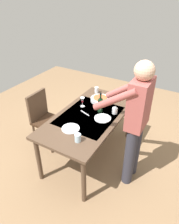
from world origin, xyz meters
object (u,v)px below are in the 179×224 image
at_px(chair_near, 43,116).
at_px(water_cup_near_left, 97,90).
at_px(dining_table, 90,119).
at_px(wine_bottle, 100,105).
at_px(dinner_plate_far, 103,118).
at_px(wine_glass_right, 130,94).
at_px(serving_bowl_pasta, 100,99).
at_px(wine_glass_left, 82,100).
at_px(water_cup_near_right, 78,138).
at_px(dinner_plate_near, 71,128).
at_px(water_cup_far_left, 115,111).
at_px(person_server, 136,119).

xyz_separation_m(chair_near, water_cup_near_left, (-0.74, 0.56, 0.28)).
relative_size(dining_table, wine_bottle, 5.49).
bearing_deg(water_cup_near_left, dinner_plate_far, 34.62).
bearing_deg(wine_bottle, wine_glass_right, 155.34).
bearing_deg(serving_bowl_pasta, wine_glass_left, -28.83).
bearing_deg(wine_bottle, water_cup_near_right, 6.30).
height_order(wine_glass_right, dinner_plate_far, wine_glass_right).
xyz_separation_m(wine_glass_left, dinner_plate_near, (0.55, 0.16, -0.10)).
height_order(wine_bottle, wine_glass_left, wine_bottle).
xyz_separation_m(wine_glass_right, water_cup_far_left, (0.47, -0.04, -0.06)).
relative_size(water_cup_near_left, water_cup_far_left, 1.18).
relative_size(wine_bottle, wine_glass_left, 1.96).
relative_size(wine_bottle, serving_bowl_pasta, 0.99).
relative_size(person_server, water_cup_near_left, 16.05).
bearing_deg(water_cup_near_left, serving_bowl_pasta, 39.74).
height_order(chair_near, water_cup_near_right, chair_near).
distance_m(water_cup_far_left, dinner_plate_near, 0.71).
bearing_deg(water_cup_near_left, dinner_plate_near, 10.48).
bearing_deg(wine_glass_right, serving_bowl_pasta, -55.80).
bearing_deg(chair_near, water_cup_far_left, 105.88).
xyz_separation_m(wine_bottle, water_cup_near_left, (-0.49, -0.33, -0.06)).
distance_m(wine_glass_right, dinner_plate_far, 0.70).
height_order(water_cup_far_left, dinner_plate_far, water_cup_far_left).
height_order(dining_table, wine_glass_left, wine_glass_left).
relative_size(wine_glass_right, water_cup_near_right, 1.50).
relative_size(wine_glass_left, dinner_plate_near, 0.66).
bearing_deg(wine_glass_right, dinner_plate_far, -10.62).
bearing_deg(water_cup_near_left, water_cup_near_right, 18.54).
xyz_separation_m(wine_glass_right, dinner_plate_far, (0.68, -0.13, -0.10)).
height_order(chair_near, dinner_plate_far, chair_near).
bearing_deg(dinner_plate_far, wine_glass_left, -109.01).
relative_size(serving_bowl_pasta, dinner_plate_near, 1.30).
xyz_separation_m(dining_table, person_server, (0.08, 0.68, 0.28)).
bearing_deg(water_cup_far_left, person_server, 52.67).
relative_size(dining_table, water_cup_near_right, 16.10).
distance_m(wine_glass_left, wine_glass_right, 0.76).
height_order(water_cup_near_right, dinner_plate_far, water_cup_near_right).
distance_m(person_server, wine_bottle, 0.65).
relative_size(wine_bottle, dinner_plate_far, 1.29).
distance_m(wine_bottle, wine_glass_right, 0.59).
height_order(dining_table, wine_glass_right, wine_glass_right).
relative_size(water_cup_near_left, dinner_plate_far, 0.46).
distance_m(wine_glass_right, water_cup_far_left, 0.48).
xyz_separation_m(wine_glass_right, serving_bowl_pasta, (0.26, -0.39, -0.07)).
distance_m(person_server, water_cup_near_left, 1.19).
bearing_deg(dinner_plate_near, wine_glass_right, 161.05).
height_order(water_cup_near_right, water_cup_far_left, water_cup_near_right).
xyz_separation_m(water_cup_near_right, serving_bowl_pasta, (-0.99, -0.22, -0.02)).
height_order(person_server, water_cup_near_right, person_server).
bearing_deg(chair_near, dinner_plate_near, 67.70).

